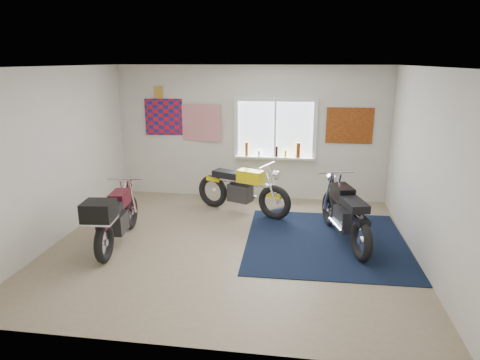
# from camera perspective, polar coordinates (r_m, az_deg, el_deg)

# --- Properties ---
(ground) EXTENTS (5.50, 5.50, 0.00)m
(ground) POSITION_cam_1_polar(r_m,az_deg,el_deg) (6.75, -1.22, -8.67)
(ground) COLOR #9E896B
(ground) RESTS_ON ground
(room_shell) EXTENTS (5.50, 5.50, 5.50)m
(room_shell) POSITION_cam_1_polar(r_m,az_deg,el_deg) (6.26, -1.30, 5.15)
(room_shell) COLOR white
(room_shell) RESTS_ON ground
(navy_rug) EXTENTS (2.55, 2.65, 0.01)m
(navy_rug) POSITION_cam_1_polar(r_m,az_deg,el_deg) (7.00, 11.37, -8.02)
(navy_rug) COLOR black
(navy_rug) RESTS_ON ground
(window_assembly) EXTENTS (1.66, 0.17, 1.26)m
(window_assembly) POSITION_cam_1_polar(r_m,az_deg,el_deg) (8.67, 4.70, 6.24)
(window_assembly) COLOR white
(window_assembly) RESTS_ON room_shell
(oil_bottles) EXTENTS (1.12, 0.09, 0.30)m
(oil_bottles) POSITION_cam_1_polar(r_m,az_deg,el_deg) (8.66, 5.05, 3.93)
(oil_bottles) COLOR brown
(oil_bottles) RESTS_ON window_assembly
(flag_display) EXTENTS (1.60, 0.10, 1.17)m
(flag_display) POSITION_cam_1_polar(r_m,az_deg,el_deg) (9.05, -10.83, 11.40)
(flag_display) COLOR red
(flag_display) RESTS_ON room_shell
(triumph_poster) EXTENTS (0.90, 0.03, 0.70)m
(triumph_poster) POSITION_cam_1_polar(r_m,az_deg,el_deg) (8.68, 14.40, 7.03)
(triumph_poster) COLOR #A54C14
(triumph_poster) RESTS_ON room_shell
(yellow_triumph) EXTENTS (1.88, 0.91, 1.00)m
(yellow_triumph) POSITION_cam_1_polar(r_m,az_deg,el_deg) (8.00, 0.28, -1.36)
(yellow_triumph) COLOR black
(yellow_triumph) RESTS_ON ground
(black_chrome_bike) EXTENTS (0.76, 1.96, 1.02)m
(black_chrome_bike) POSITION_cam_1_polar(r_m,az_deg,el_deg) (6.93, 13.82, -4.50)
(black_chrome_bike) COLOR black
(black_chrome_bike) RESTS_ON navy_rug
(maroon_tourer) EXTENTS (0.62, 1.86, 0.95)m
(maroon_tourer) POSITION_cam_1_polar(r_m,az_deg,el_deg) (6.76, -16.45, -4.80)
(maroon_tourer) COLOR black
(maroon_tourer) RESTS_ON ground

